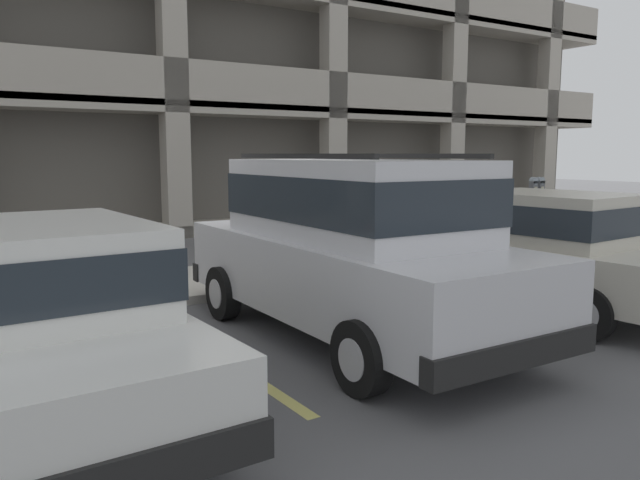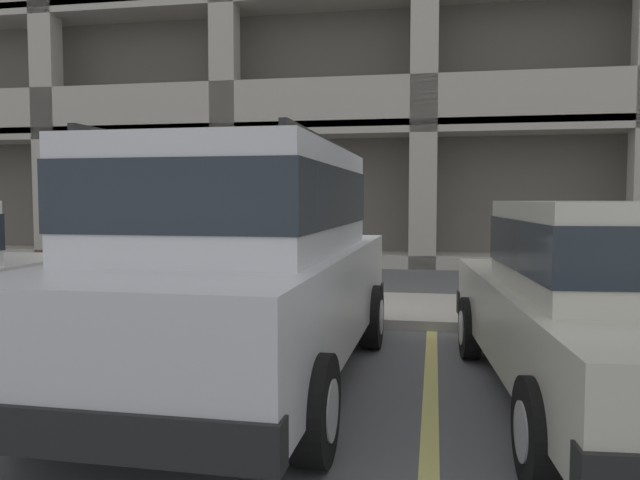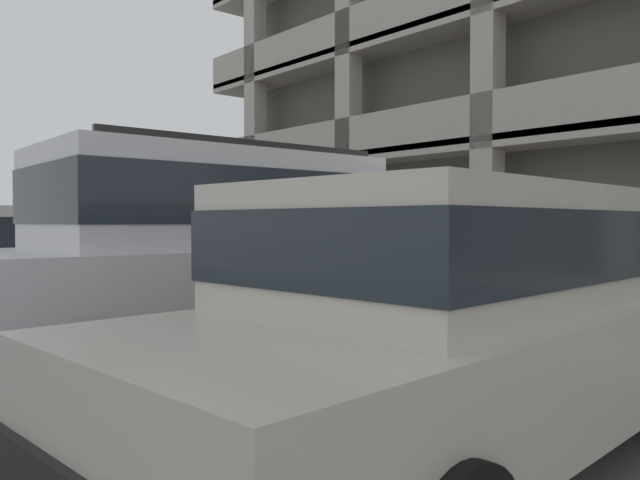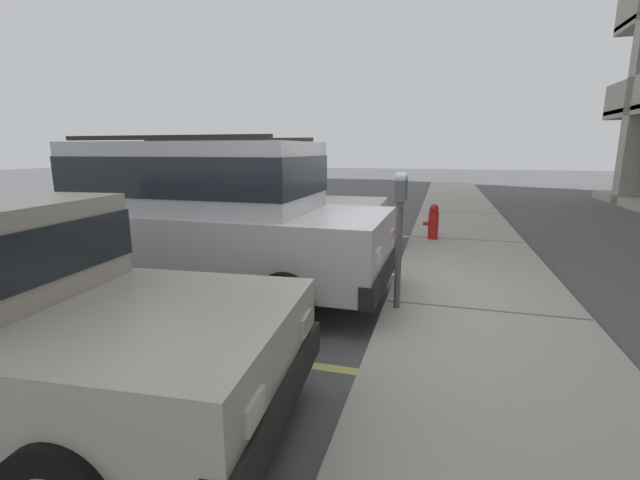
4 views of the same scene
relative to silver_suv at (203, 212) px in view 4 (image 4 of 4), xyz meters
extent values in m
cube|color=#565659|center=(0.02, 2.19, -1.14)|extent=(80.00, 80.00, 0.10)
cube|color=#ADA89E|center=(0.02, 3.49, -1.03)|extent=(40.00, 2.20, 0.12)
cube|color=#606060|center=(-7.98, 3.49, -0.97)|extent=(0.03, 2.16, 0.00)
cube|color=#606060|center=(-3.98, 3.49, -0.97)|extent=(0.03, 2.16, 0.00)
cube|color=#606060|center=(0.02, 3.49, -0.97)|extent=(0.03, 2.16, 0.00)
cube|color=#DBD16B|center=(-4.55, 0.79, -1.08)|extent=(0.12, 4.80, 0.01)
cube|color=#DBD16B|center=(-1.50, 0.79, -1.08)|extent=(0.12, 4.80, 0.01)
cube|color=#DBD16B|center=(1.54, 0.79, -1.08)|extent=(0.12, 4.80, 0.01)
cube|color=silver|center=(0.00, 0.02, -0.36)|extent=(1.90, 4.72, 0.80)
cube|color=silver|center=(0.00, -0.03, 0.46)|extent=(1.66, 2.94, 0.84)
cube|color=#232B33|center=(0.00, -0.03, 0.48)|extent=(1.68, 2.96, 0.46)
cube|color=black|center=(0.03, 2.33, -0.64)|extent=(1.88, 0.19, 0.24)
cube|color=black|center=(-0.03, -2.29, -0.64)|extent=(1.88, 0.19, 0.24)
cube|color=silver|center=(0.60, 2.37, -0.28)|extent=(0.24, 0.03, 0.14)
cube|color=silver|center=(-0.54, 2.39, -0.28)|extent=(0.24, 0.03, 0.14)
cylinder|color=black|center=(0.92, 1.47, -0.76)|extent=(0.21, 0.66, 0.66)
cylinder|color=#B2B2B7|center=(0.92, 1.47, -0.76)|extent=(0.22, 0.37, 0.36)
cylinder|color=black|center=(-0.88, 1.49, -0.76)|extent=(0.21, 0.66, 0.66)
cylinder|color=#B2B2B7|center=(-0.88, 1.49, -0.76)|extent=(0.22, 0.37, 0.36)
cylinder|color=black|center=(0.88, -1.45, -0.76)|extent=(0.21, 0.66, 0.66)
cylinder|color=#B2B2B7|center=(0.88, -1.45, -0.76)|extent=(0.22, 0.37, 0.36)
cylinder|color=black|center=(-0.92, -1.42, -0.76)|extent=(0.21, 0.66, 0.66)
cylinder|color=#B2B2B7|center=(-0.92, -1.42, -0.76)|extent=(0.22, 0.37, 0.36)
cube|color=black|center=(0.69, -0.04, 0.92)|extent=(0.09, 2.62, 0.05)
cube|color=black|center=(-0.69, -0.02, 0.92)|extent=(0.09, 2.62, 0.05)
cube|color=silver|center=(-3.28, -0.29, -0.49)|extent=(1.83, 4.45, 0.60)
cube|color=silver|center=(-3.27, -0.59, 0.13)|extent=(1.55, 2.02, 0.64)
cube|color=#232B33|center=(-3.27, -0.59, 0.15)|extent=(1.58, 2.05, 0.35)
cube|color=black|center=(-3.34, 1.86, -0.67)|extent=(1.74, 0.21, 0.24)
cube|color=black|center=(-3.21, -2.45, -0.67)|extent=(1.74, 0.21, 0.24)
cube|color=silver|center=(-2.82, 1.93, -0.43)|extent=(0.24, 0.04, 0.14)
cube|color=silver|center=(-3.87, 1.90, -0.43)|extent=(0.24, 0.04, 0.14)
cylinder|color=black|center=(-2.48, 1.09, -0.79)|extent=(0.18, 0.60, 0.60)
cylinder|color=#B2B2B7|center=(-2.48, 1.09, -0.79)|extent=(0.19, 0.34, 0.33)
cylinder|color=black|center=(-4.15, 1.04, -0.79)|extent=(0.18, 0.60, 0.60)
cylinder|color=#B2B2B7|center=(-4.15, 1.04, -0.79)|extent=(0.19, 0.34, 0.33)
cylinder|color=black|center=(-2.40, -1.63, -0.79)|extent=(0.18, 0.60, 0.60)
cylinder|color=#B2B2B7|center=(-2.40, -1.63, -0.79)|extent=(0.19, 0.34, 0.33)
cylinder|color=black|center=(-4.07, -1.68, -0.79)|extent=(0.18, 0.60, 0.60)
cylinder|color=#B2B2B7|center=(-4.07, -1.68, -0.79)|extent=(0.19, 0.34, 0.33)
cube|color=black|center=(2.68, 2.08, -0.67)|extent=(1.74, 0.29, 0.24)
cube|color=silver|center=(3.20, 2.17, -0.43)|extent=(0.24, 0.05, 0.14)
cube|color=silver|center=(2.15, 2.09, -0.43)|extent=(0.24, 0.05, 0.14)
cylinder|color=black|center=(1.91, 1.22, -0.79)|extent=(0.20, 0.61, 0.60)
cylinder|color=#B2B2B7|center=(1.91, 1.22, -0.79)|extent=(0.20, 0.34, 0.33)
cylinder|color=#595B60|center=(0.20, 2.54, -0.39)|extent=(0.07, 0.07, 1.16)
cube|color=#595B60|center=(0.20, 2.54, 0.22)|extent=(0.28, 0.06, 0.06)
cube|color=#515459|center=(0.10, 2.54, 0.36)|extent=(0.15, 0.11, 0.22)
cylinder|color=#8C99A3|center=(0.10, 2.54, 0.47)|extent=(0.15, 0.11, 0.15)
cube|color=#B7B293|center=(0.10, 2.48, 0.33)|extent=(0.08, 0.01, 0.08)
cube|color=#515459|center=(0.30, 2.54, 0.36)|extent=(0.15, 0.11, 0.22)
cylinder|color=#8C99A3|center=(0.30, 2.54, 0.47)|extent=(0.15, 0.11, 0.15)
cube|color=#B7B293|center=(0.30, 2.48, 0.33)|extent=(0.08, 0.01, 0.08)
cylinder|color=red|center=(-3.88, 2.84, -0.69)|extent=(0.20, 0.20, 0.55)
sphere|color=red|center=(-3.88, 2.84, -0.36)|extent=(0.18, 0.18, 0.18)
cylinder|color=red|center=(-3.88, 2.69, -0.67)|extent=(0.08, 0.10, 0.08)
cylinder|color=red|center=(-3.73, 2.84, -0.67)|extent=(0.10, 0.07, 0.07)
camera|label=1|loc=(-3.95, -5.49, 0.94)|focal=35.00mm
camera|label=2|loc=(1.55, -4.94, 0.47)|focal=35.00mm
camera|label=3|loc=(4.98, -2.98, 0.27)|focal=35.00mm
camera|label=4|loc=(4.87, 2.96, 0.79)|focal=24.00mm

